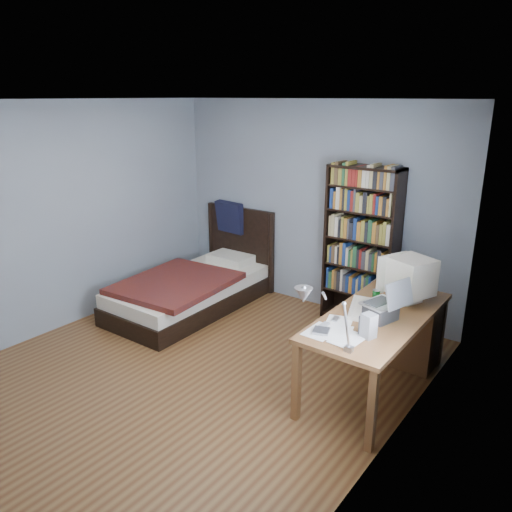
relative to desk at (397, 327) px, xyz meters
name	(u,v)px	position (x,y,z in m)	size (l,w,h in m)	color
room	(194,246)	(-1.48, -1.20, 0.83)	(4.20, 4.24, 2.50)	brown
desk	(397,327)	(0.00, 0.00, 0.00)	(0.75, 1.70, 0.73)	brown
crt_monitor	(409,276)	(0.08, -0.04, 0.55)	(0.49, 0.45, 0.42)	beige
laptop	(383,308)	(0.07, -0.57, 0.42)	(0.38, 0.36, 0.38)	#2D2D30
desk_lamp	(311,301)	(-0.03, -1.59, 0.81)	(0.24, 0.52, 0.62)	#99999E
keyboard	(362,309)	(-0.16, -0.49, 0.33)	(0.19, 0.50, 0.03)	beige
speaker	(369,326)	(0.11, -0.93, 0.41)	(0.10, 0.10, 0.20)	gray
soda_can	(376,296)	(-0.13, -0.25, 0.37)	(0.07, 0.07, 0.12)	#083B09
mouse	(388,300)	(-0.05, -0.16, 0.33)	(0.06, 0.10, 0.03)	silver
phone_silver	(336,319)	(-0.24, -0.80, 0.32)	(0.05, 0.09, 0.02)	silver
phone_grey	(324,325)	(-0.26, -0.96, 0.32)	(0.05, 0.10, 0.02)	gray
external_drive	(321,331)	(-0.22, -1.08, 0.32)	(0.12, 0.12, 0.03)	gray
bookshelf	(361,247)	(-0.75, 0.74, 0.49)	(0.82, 0.30, 1.81)	black
bed	(195,286)	(-2.59, -0.07, -0.17)	(1.21, 2.13, 1.16)	black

